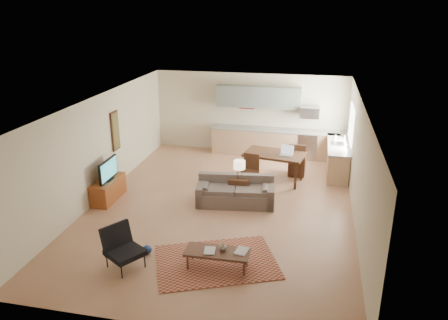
% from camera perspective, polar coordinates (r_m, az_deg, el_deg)
% --- Properties ---
extents(room, '(9.00, 9.00, 9.00)m').
position_cam_1_polar(room, '(10.70, -0.34, 0.47)').
color(room, '#A47051').
rests_on(room, ground).
extents(kitchen_counter_back, '(4.26, 0.64, 0.92)m').
position_cam_1_polar(kitchen_counter_back, '(14.78, 6.58, 2.29)').
color(kitchen_counter_back, tan).
rests_on(kitchen_counter_back, ground).
extents(kitchen_counter_right, '(0.64, 2.26, 0.92)m').
position_cam_1_polar(kitchen_counter_right, '(13.62, 14.58, 0.20)').
color(kitchen_counter_right, tan).
rests_on(kitchen_counter_right, ground).
extents(kitchen_range, '(0.62, 0.62, 0.90)m').
position_cam_1_polar(kitchen_range, '(14.72, 10.84, 1.95)').
color(kitchen_range, '#A5A8AD').
rests_on(kitchen_range, ground).
extents(kitchen_microwave, '(0.62, 0.40, 0.35)m').
position_cam_1_polar(kitchen_microwave, '(14.45, 11.13, 6.13)').
color(kitchen_microwave, '#A5A8AD').
rests_on(kitchen_microwave, room).
extents(upper_cabinets, '(2.80, 0.34, 0.70)m').
position_cam_1_polar(upper_cabinets, '(14.60, 4.51, 8.20)').
color(upper_cabinets, slate).
rests_on(upper_cabinets, room).
extents(window_right, '(0.02, 1.40, 1.05)m').
position_cam_1_polar(window_right, '(13.32, 16.28, 4.52)').
color(window_right, white).
rests_on(window_right, room).
extents(wall_art_left, '(0.06, 0.42, 1.10)m').
position_cam_1_polar(wall_art_left, '(12.48, -14.00, 3.71)').
color(wall_art_left, olive).
rests_on(wall_art_left, room).
extents(triptych, '(1.70, 0.04, 0.50)m').
position_cam_1_polar(triptych, '(14.84, 3.02, 7.63)').
color(triptych, '#F3E6C1').
rests_on(triptych, room).
extents(rug, '(2.83, 2.43, 0.02)m').
position_cam_1_polar(rug, '(9.01, -1.03, -13.13)').
color(rug, maroon).
rests_on(rug, floor).
extents(sofa, '(2.15, 1.15, 0.71)m').
position_cam_1_polar(sofa, '(11.19, 1.50, -4.10)').
color(sofa, brown).
rests_on(sofa, floor).
extents(coffee_table, '(1.27, 0.52, 0.38)m').
position_cam_1_polar(coffee_table, '(8.74, -0.87, -12.85)').
color(coffee_table, '#47291C').
rests_on(coffee_table, floor).
extents(book_a, '(0.29, 0.35, 0.03)m').
position_cam_1_polar(book_a, '(8.64, -2.62, -11.73)').
color(book_a, '#9C0717').
rests_on(book_a, coffee_table).
extents(book_b, '(0.34, 0.39, 0.02)m').
position_cam_1_polar(book_b, '(8.66, 1.59, -11.64)').
color(book_b, navy).
rests_on(book_b, coffee_table).
extents(vase, '(0.18, 0.18, 0.16)m').
position_cam_1_polar(vase, '(8.62, -0.14, -11.26)').
color(vase, black).
rests_on(vase, coffee_table).
extents(armchair, '(1.02, 1.02, 0.84)m').
position_cam_1_polar(armchair, '(8.85, -12.83, -11.23)').
color(armchair, black).
rests_on(armchair, floor).
extents(tv_credenza, '(0.47, 1.21, 0.56)m').
position_cam_1_polar(tv_credenza, '(11.88, -14.86, -3.74)').
color(tv_credenza, brown).
rests_on(tv_credenza, floor).
extents(tv, '(0.09, 0.93, 0.56)m').
position_cam_1_polar(tv, '(11.65, -14.90, -1.24)').
color(tv, black).
rests_on(tv, tv_credenza).
extents(console_table, '(0.55, 0.38, 0.62)m').
position_cam_1_polar(console_table, '(11.44, 1.98, -3.81)').
color(console_table, '#382012').
rests_on(console_table, floor).
extents(table_lamp, '(0.32, 0.32, 0.49)m').
position_cam_1_polar(table_lamp, '(11.23, 2.01, -1.22)').
color(table_lamp, beige).
rests_on(table_lamp, console_table).
extents(dining_table, '(1.83, 1.26, 0.85)m').
position_cam_1_polar(dining_table, '(12.68, 6.55, -0.92)').
color(dining_table, '#382012').
rests_on(dining_table, floor).
extents(dining_chair_near, '(0.52, 0.54, 0.94)m').
position_cam_1_polar(dining_chair_near, '(12.16, 3.30, -1.52)').
color(dining_chair_near, '#382012').
rests_on(dining_chair_near, floor).
extents(dining_chair_far, '(0.52, 0.54, 1.02)m').
position_cam_1_polar(dining_chair_far, '(13.19, 9.57, 0.17)').
color(dining_chair_far, '#382012').
rests_on(dining_chair_far, floor).
extents(laptop, '(0.40, 0.32, 0.27)m').
position_cam_1_polar(laptop, '(12.36, 8.15, 1.20)').
color(laptop, '#A5A8AD').
rests_on(laptop, dining_table).
extents(soap_bottle, '(0.12, 0.12, 0.19)m').
position_cam_1_polar(soap_bottle, '(13.78, 14.33, 2.89)').
color(soap_bottle, '#F3E6C1').
rests_on(soap_bottle, kitchen_counter_right).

